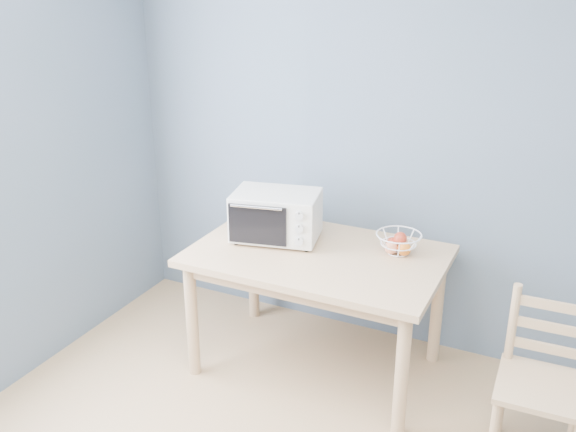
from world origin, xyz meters
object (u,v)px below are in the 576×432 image
at_px(dining_table, 317,269).
at_px(fruit_basket, 398,243).
at_px(toaster_oven, 273,215).
at_px(dining_chair, 542,386).

distance_m(dining_table, fruit_basket, 0.48).
bearing_deg(fruit_basket, toaster_oven, -170.57).
relative_size(dining_table, dining_chair, 1.63).
distance_m(toaster_oven, dining_chair, 1.68).
height_order(toaster_oven, dining_chair, toaster_oven).
distance_m(dining_table, dining_chair, 1.30).
bearing_deg(dining_chair, fruit_basket, 150.65).
relative_size(toaster_oven, fruit_basket, 1.71).
bearing_deg(toaster_oven, dining_chair, -24.13).
bearing_deg(toaster_oven, fruit_basket, -2.94).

